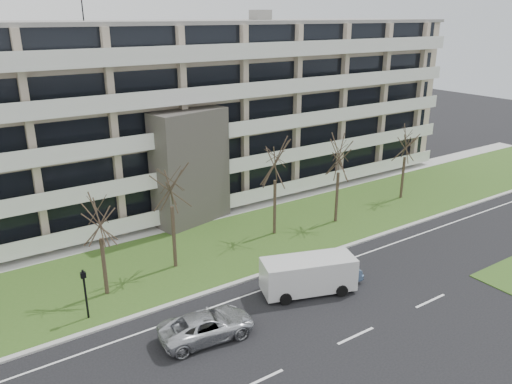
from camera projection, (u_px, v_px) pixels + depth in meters
ground at (356, 336)px, 25.90m from camera, size 160.00×160.00×0.00m
grass_verge at (228, 245)px, 36.06m from camera, size 90.00×10.00×0.06m
curb at (267, 272)px, 32.14m from camera, size 90.00×0.35×0.12m
sidewalk at (193, 220)px, 40.35m from camera, size 90.00×2.00×0.08m
lane_edge_line at (281, 283)px, 30.98m from camera, size 90.00×0.12×0.01m
apartment_building at (153, 114)px, 43.14m from camera, size 60.50×15.10×18.75m
silver_pickup at (207, 326)px, 25.58m from camera, size 5.19×2.81×1.38m
blue_sedan at (323, 274)px, 30.45m from camera, size 5.07×2.45×1.60m
white_van at (310, 272)px, 29.66m from camera, size 5.92×3.75×2.16m
pedestrian_signal at (85, 288)px, 26.75m from camera, size 0.29×0.24×2.99m
tree_2 at (98, 216)px, 28.10m from camera, size 3.24×3.24×6.48m
tree_3 at (171, 182)px, 31.01m from camera, size 3.80×3.80×7.61m
tree_4 at (275, 158)px, 35.98m from camera, size 3.83×3.83×7.66m
tree_5 at (339, 153)px, 38.27m from camera, size 3.69×3.69×7.37m
tree_6 at (406, 141)px, 43.58m from camera, size 3.44×3.44×6.88m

